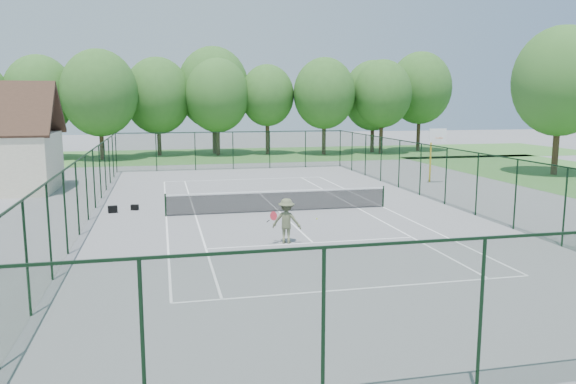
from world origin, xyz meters
The scene contains 11 objects.
ground centered at (0.00, 0.00, 0.00)m, with size 140.00×140.00×0.00m, color gray.
grass_far centered at (0.00, 30.00, 0.01)m, with size 80.00×16.00×0.01m, color #488238.
court_lines centered at (0.00, 0.00, 0.00)m, with size 11.05×23.85×0.01m.
tennis_net centered at (0.00, 0.00, 0.58)m, with size 11.08×0.08×1.10m.
fence_enclosure centered at (0.00, 0.00, 1.56)m, with size 18.05×36.05×3.02m.
tree_line_far centered at (0.00, 30.00, 5.99)m, with size 39.40×6.40×9.70m.
basketball_goal centered at (12.07, 7.34, 2.57)m, with size 1.20×1.43×3.65m.
tree_side centered at (22.94, 9.40, 6.83)m, with size 6.85×6.85×10.84m.
sports_bag_a centered at (-8.04, 1.50, 0.17)m, with size 0.43×0.26×0.34m, color black.
sports_bag_b centered at (-7.01, 1.97, 0.14)m, with size 0.36×0.22×0.28m, color black.
tennis_player centered at (-1.00, -6.16, 0.87)m, with size 2.23×1.05×1.74m.
Camera 1 is at (-5.60, -26.74, 5.42)m, focal length 35.00 mm.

